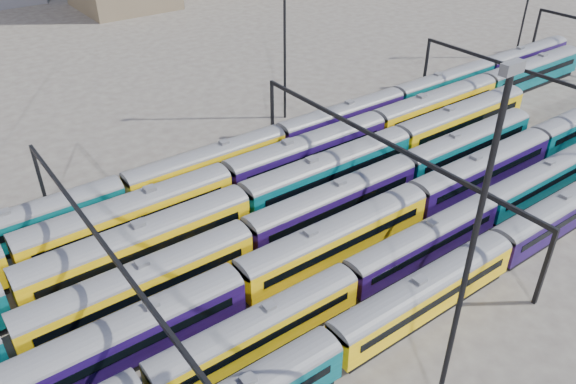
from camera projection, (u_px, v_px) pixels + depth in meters
ground at (305, 233)px, 57.86m from camera, size 500.00×500.00×0.00m
rake_0 at (499, 247)px, 51.83m from camera, size 119.81×2.92×4.92m
rake_1 at (424, 239)px, 53.03m from camera, size 131.96×2.76×4.63m
rake_2 at (238, 282)px, 47.43m from camera, size 129.84×3.17×5.34m
rake_3 at (140, 282)px, 47.49m from camera, size 106.83×3.13×5.27m
rake_4 at (139, 242)px, 51.84m from camera, size 114.09×3.34×5.64m
rake_5 at (128, 213)px, 55.80m from camera, size 158.68×3.31×5.59m
rake_6 at (208, 161)px, 65.27m from camera, size 144.75×3.02×5.09m
gantry_1 at (106, 254)px, 44.20m from camera, size 0.35×40.35×8.03m
gantry_2 at (380, 148)px, 59.21m from camera, size 0.35×40.35×8.03m
gantry_3 at (544, 85)px, 74.22m from camera, size 0.35×40.35×8.03m
mast_2 at (471, 253)px, 32.91m from camera, size 1.40×0.50×25.60m
mast_3 at (285, 21)px, 74.14m from camera, size 1.40×0.50×25.60m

